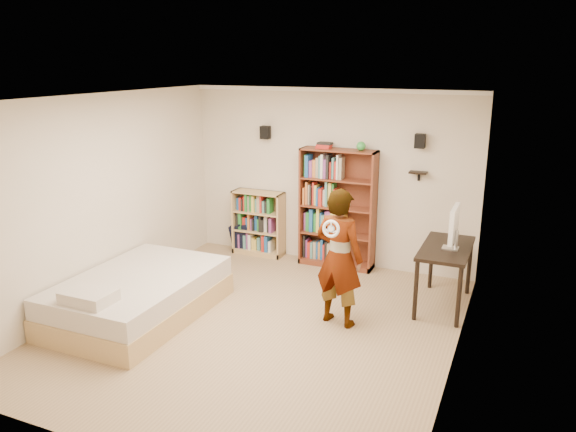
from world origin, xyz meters
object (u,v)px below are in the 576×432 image
tall_bookshelf (337,209)px  low_bookshelf (259,223)px  person (339,258)px  computer_desk (444,277)px  daybed (139,291)px

tall_bookshelf → low_bookshelf: bearing=179.6°
person → computer_desk: bearing=-125.9°
daybed → person: (2.34, 0.79, 0.51)m
tall_bookshelf → person: size_ratio=1.08×
low_bookshelf → computer_desk: size_ratio=0.88×
computer_desk → daybed: 3.88m
daybed → tall_bookshelf: bearing=57.5°
computer_desk → daybed: bearing=-152.5°
low_bookshelf → daybed: size_ratio=0.47×
tall_bookshelf → person: tall_bookshelf is taller
low_bookshelf → person: size_ratio=0.63×
daybed → person: size_ratio=1.32×
tall_bookshelf → daybed: size_ratio=0.82×
low_bookshelf → person: (1.99, -1.88, 0.32)m
tall_bookshelf → person: (0.65, -1.87, -0.07)m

